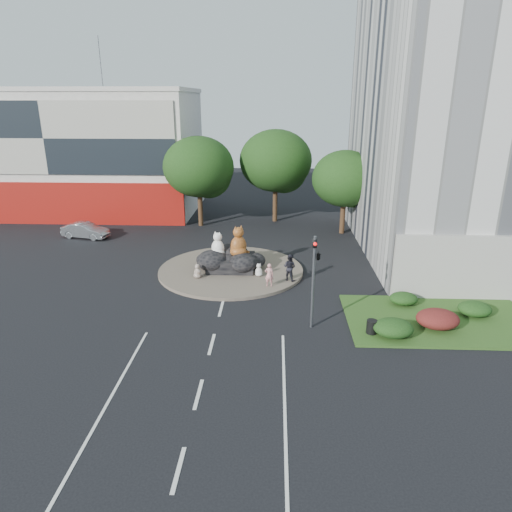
{
  "coord_description": "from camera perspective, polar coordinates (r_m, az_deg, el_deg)",
  "views": [
    {
      "loc": [
        3.02,
        -19.58,
        11.39
      ],
      "look_at": [
        1.85,
        7.55,
        2.0
      ],
      "focal_mm": 32.0,
      "sensor_mm": 36.0,
      "label": 1
    }
  ],
  "objects": [
    {
      "name": "ground",
      "position": [
        22.86,
        -5.56,
        -10.92
      ],
      "size": [
        120.0,
        120.0,
        0.0
      ],
      "primitive_type": "plane",
      "color": "black",
      "rests_on": "ground"
    },
    {
      "name": "roundabout_island",
      "position": [
        31.81,
        -3.14,
        -1.75
      ],
      "size": [
        10.0,
        10.0,
        0.2
      ],
      "primitive_type": "cylinder",
      "color": "brown",
      "rests_on": "ground"
    },
    {
      "name": "rock_plinth",
      "position": [
        31.62,
        -3.16,
        -0.82
      ],
      "size": [
        3.2,
        2.6,
        0.9
      ],
      "primitive_type": null,
      "color": "black",
      "rests_on": "roundabout_island"
    },
    {
      "name": "shophouse_block",
      "position": [
        52.2,
        -21.8,
        12.03
      ],
      "size": [
        25.2,
        12.3,
        17.4
      ],
      "color": "silver",
      "rests_on": "ground"
    },
    {
      "name": "grass_verge",
      "position": [
        26.82,
        21.96,
        -7.42
      ],
      "size": [
        10.0,
        6.0,
        0.12
      ],
      "primitive_type": "cube",
      "color": "#26531B",
      "rests_on": "ground"
    },
    {
      "name": "tree_left",
      "position": [
        42.67,
        -7.06,
        10.66
      ],
      "size": [
        6.46,
        6.46,
        8.27
      ],
      "color": "#382314",
      "rests_on": "ground"
    },
    {
      "name": "tree_mid",
      "position": [
        44.03,
        2.56,
        11.44
      ],
      "size": [
        6.84,
        6.84,
        8.76
      ],
      "color": "#382314",
      "rests_on": "ground"
    },
    {
      "name": "tree_right",
      "position": [
        40.67,
        11.13,
        9.15
      ],
      "size": [
        5.7,
        5.7,
        7.3
      ],
      "color": "#382314",
      "rests_on": "ground"
    },
    {
      "name": "hedge_near_green",
      "position": [
        24.01,
        16.8,
        -8.6
      ],
      "size": [
        2.0,
        1.6,
        0.9
      ],
      "primitive_type": "ellipsoid",
      "color": "#163310",
      "rests_on": "grass_verge"
    },
    {
      "name": "hedge_red",
      "position": [
        25.57,
        21.76,
        -7.32
      ],
      "size": [
        2.2,
        1.76,
        0.99
      ],
      "primitive_type": "ellipsoid",
      "color": "#4B1914",
      "rests_on": "grass_verge"
    },
    {
      "name": "hedge_mid_green",
      "position": [
        27.78,
        25.66,
        -5.97
      ],
      "size": [
        1.8,
        1.44,
        0.81
      ],
      "primitive_type": "ellipsoid",
      "color": "#163310",
      "rests_on": "grass_verge"
    },
    {
      "name": "hedge_back_green",
      "position": [
        27.74,
        17.97,
        -5.08
      ],
      "size": [
        1.6,
        1.28,
        0.72
      ],
      "primitive_type": "ellipsoid",
      "color": "#163310",
      "rests_on": "grass_verge"
    },
    {
      "name": "traffic_light",
      "position": [
        23.03,
        7.5,
        -0.82
      ],
      "size": [
        0.44,
        1.24,
        5.0
      ],
      "color": "#595B60",
      "rests_on": "ground"
    },
    {
      "name": "street_lamp",
      "position": [
        30.06,
        21.49,
        4.59
      ],
      "size": [
        2.34,
        0.22,
        8.06
      ],
      "color": "#595B60",
      "rests_on": "ground"
    },
    {
      "name": "cat_white",
      "position": [
        31.3,
        -4.81,
        1.51
      ],
      "size": [
        1.37,
        1.31,
        1.77
      ],
      "primitive_type": null,
      "rotation": [
        0.0,
        0.0,
        -0.48
      ],
      "color": "white",
      "rests_on": "rock_plinth"
    },
    {
      "name": "cat_tabby",
      "position": [
        31.2,
        -2.21,
        1.9
      ],
      "size": [
        1.7,
        1.64,
        2.17
      ],
      "primitive_type": null,
      "rotation": [
        0.0,
        0.0,
        0.54
      ],
      "color": "#A77222",
      "rests_on": "rock_plinth"
    },
    {
      "name": "kitten_calico",
      "position": [
        30.24,
        -7.33,
        -1.82
      ],
      "size": [
        0.78,
        0.77,
        0.98
      ],
      "primitive_type": null,
      "rotation": [
        0.0,
        0.0,
        -0.72
      ],
      "color": "beige",
      "rests_on": "roundabout_island"
    },
    {
      "name": "kitten_white",
      "position": [
        30.3,
        0.35,
        -1.69
      ],
      "size": [
        0.58,
        0.51,
        0.9
      ],
      "primitive_type": null,
      "rotation": [
        0.0,
        0.0,
        0.09
      ],
      "color": "silver",
      "rests_on": "roundabout_island"
    },
    {
      "name": "pedestrian_pink",
      "position": [
        28.58,
        1.66,
        -2.36
      ],
      "size": [
        0.55,
        0.37,
        1.5
      ],
      "primitive_type": "imported",
      "rotation": [
        0.0,
        0.0,
        3.13
      ],
      "color": "pink",
      "rests_on": "roundabout_island"
    },
    {
      "name": "pedestrian_dark",
      "position": [
        29.49,
        4.22,
        -1.42
      ],
      "size": [
        1.09,
        1.01,
        1.79
      ],
      "primitive_type": "imported",
      "rotation": [
        0.0,
        0.0,
        2.64
      ],
      "color": "black",
      "rests_on": "roundabout_island"
    },
    {
      "name": "parked_car",
      "position": [
        41.9,
        -20.55,
        3.01
      ],
      "size": [
        4.26,
        2.25,
        1.33
      ],
      "primitive_type": "imported",
      "rotation": [
        0.0,
        0.0,
        1.35
      ],
      "color": "#9C9FA3",
      "rests_on": "ground"
    },
    {
      "name": "litter_bin",
      "position": [
        24.06,
        14.27,
        -8.56
      ],
      "size": [
        0.67,
        0.67,
        0.71
      ],
      "primitive_type": "cylinder",
      "rotation": [
        0.0,
        0.0,
        -0.29
      ],
      "color": "black",
      "rests_on": "grass_verge"
    }
  ]
}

